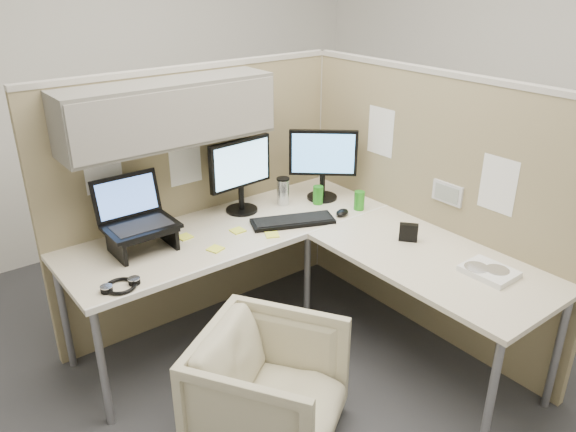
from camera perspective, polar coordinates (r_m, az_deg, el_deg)
ground at (r=3.41m, az=1.29°, el=-14.98°), size 4.50×4.50×0.00m
partition_back at (r=3.39m, az=-10.31°, el=5.65°), size 2.00×0.36×1.63m
partition_right at (r=3.51m, az=13.60°, el=1.12°), size 0.07×2.03×1.63m
desk at (r=3.18m, az=1.72°, el=-3.29°), size 2.00×1.98×0.73m
office_chair at (r=2.78m, az=-1.93°, el=-16.73°), size 0.86×0.85×0.66m
monitor_left at (r=3.46m, az=-4.85°, el=4.69°), size 0.44×0.20×0.47m
monitor_right at (r=3.65m, az=3.58°, el=5.81°), size 0.35×0.32×0.47m
laptop_station at (r=3.13m, az=-14.98°, el=-0.72°), size 0.37×0.32×0.39m
keyboard at (r=3.38m, az=0.48°, el=-0.54°), size 0.52×0.34×0.02m
mouse at (r=3.49m, az=5.53°, el=0.35°), size 0.12×0.10×0.04m
travel_mug at (r=3.62m, az=-0.51°, el=2.55°), size 0.08×0.08×0.18m
soda_can_green at (r=3.58m, az=7.25°, el=1.57°), size 0.07×0.07×0.12m
soda_can_silver at (r=3.64m, az=3.07°, el=2.14°), size 0.07×0.07×0.12m
sticky_note_b at (r=3.23m, az=-1.63°, el=-1.92°), size 0.10×0.10×0.01m
sticky_note_c at (r=3.26m, az=-10.45°, el=-2.10°), size 0.08×0.08×0.01m
sticky_note_d at (r=3.29m, az=-5.14°, el=-1.48°), size 0.08×0.08×0.01m
sticky_note_a at (r=3.09m, az=-7.38°, el=-3.34°), size 0.10×0.10×0.01m
headphones at (r=2.83m, az=-16.64°, el=-6.81°), size 0.19×0.16×0.03m
paper_stack at (r=3.00m, az=19.75°, el=-5.31°), size 0.20×0.26×0.03m
desk_clock at (r=3.22m, az=12.14°, el=-1.65°), size 0.10×0.10×0.10m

